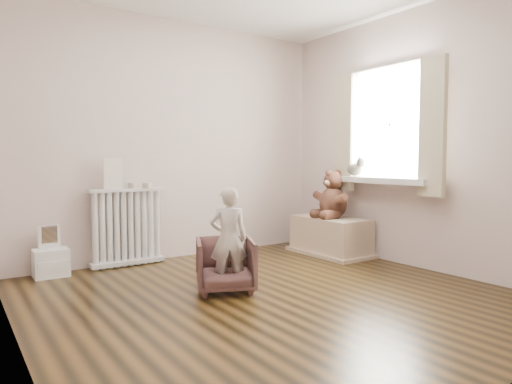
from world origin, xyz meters
TOP-DOWN VIEW (x-y plane):
  - floor at (0.00, 0.00)m, footprint 3.60×3.60m
  - back_wall at (0.00, 1.80)m, footprint 3.60×0.02m
  - front_wall at (0.00, -1.80)m, footprint 3.60×0.02m
  - left_wall at (-1.80, 0.00)m, footprint 0.02×3.60m
  - right_wall at (1.80, 0.00)m, footprint 0.02×3.60m
  - window at (1.76, 0.30)m, footprint 0.03×0.90m
  - window_sill at (1.67, 0.30)m, footprint 0.22×1.10m
  - curtain_left at (1.65, -0.27)m, footprint 0.06×0.26m
  - curtain_right at (1.65, 0.87)m, footprint 0.06×0.26m
  - radiator at (-0.60, 1.68)m, footprint 0.75×0.14m
  - paper_doll at (-0.74, 1.68)m, footprint 0.18×0.02m
  - tin_a at (-0.54, 1.68)m, footprint 0.10×0.10m
  - tin_b at (-0.39, 1.68)m, footprint 0.09×0.09m
  - toy_vanity at (-1.34, 1.65)m, footprint 0.30×0.22m
  - armchair at (-0.23, 0.33)m, footprint 0.63×0.63m
  - child at (-0.23, 0.28)m, footprint 0.36×0.31m
  - toy_bench at (1.52, 0.94)m, footprint 0.48×0.90m
  - teddy_bear at (1.53, 0.91)m, footprint 0.44×0.34m
  - plush_cat at (1.66, 0.70)m, footprint 0.24×0.29m

SIDE VIEW (x-z plane):
  - floor at x=0.00m, z-range -0.01..0.01m
  - toy_bench at x=1.52m, z-range -0.01..0.41m
  - armchair at x=-0.23m, z-range 0.00..0.44m
  - toy_vanity at x=-1.34m, z-range 0.04..0.51m
  - radiator at x=-0.60m, z-range -0.01..0.79m
  - child at x=-0.23m, z-range 0.02..0.87m
  - teddy_bear at x=1.53m, z-range 0.40..0.94m
  - tin_b at x=-0.39m, z-range 0.79..0.85m
  - tin_a at x=-0.54m, z-range 0.79..0.85m
  - window_sill at x=1.67m, z-range 0.84..0.90m
  - paper_doll at x=-0.74m, z-range 0.79..1.10m
  - plush_cat at x=1.66m, z-range 0.89..1.11m
  - back_wall at x=0.00m, z-range 0.00..2.60m
  - front_wall at x=0.00m, z-range 0.00..2.60m
  - left_wall at x=-1.80m, z-range 0.00..2.60m
  - right_wall at x=1.80m, z-range 0.00..2.60m
  - curtain_left at x=1.65m, z-range 0.74..2.04m
  - curtain_right at x=1.65m, z-range 0.74..2.04m
  - window at x=1.76m, z-range 0.90..2.00m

